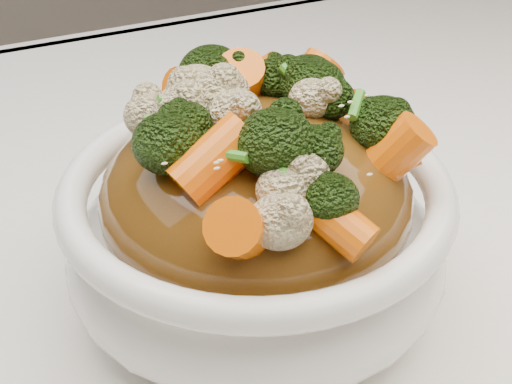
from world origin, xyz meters
name	(u,v)px	position (x,y,z in m)	size (l,w,h in m)	color
tablecloth	(256,279)	(0.00, 0.00, 0.73)	(1.20, 0.80, 0.04)	white
bowl	(256,239)	(-0.02, -0.04, 0.79)	(0.22, 0.22, 0.09)	white
sauce_base	(256,197)	(-0.02, -0.04, 0.82)	(0.17, 0.17, 0.09)	#57340E
carrots	(256,94)	(-0.02, -0.04, 0.88)	(0.17, 0.17, 0.05)	orange
broccoli	(256,96)	(-0.02, -0.04, 0.88)	(0.17, 0.17, 0.04)	black
cauliflower	(256,100)	(-0.02, -0.04, 0.88)	(0.17, 0.17, 0.04)	beige
scallions	(256,93)	(-0.02, -0.04, 0.89)	(0.13, 0.13, 0.02)	#3B8B20
sesame_seeds	(256,93)	(-0.02, -0.04, 0.89)	(0.15, 0.15, 0.01)	beige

